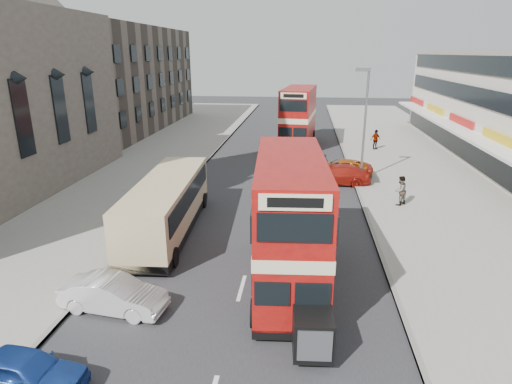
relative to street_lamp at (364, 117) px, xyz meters
The scene contains 18 objects.
ground 19.73m from the street_lamp, 109.92° to the right, with size 160.00×160.00×0.00m, color #28282B.
road_surface 8.33m from the street_lamp, 162.95° to the left, with size 12.00×90.00×0.01m, color #28282B.
pavement_right 7.50m from the street_lamp, 20.06° to the left, with size 12.00×90.00×0.15m, color gray.
pavement_left 19.22m from the street_lamp, behind, with size 12.00×90.00×0.15m, color gray.
kerb_left 13.62m from the street_lamp, behind, with size 0.20×90.00×0.16m, color gray.
kerb_right 5.13m from the street_lamp, 101.90° to the left, with size 0.20×90.00×0.16m, color gray.
brick_terrace 34.86m from the street_lamp, 144.96° to the left, with size 14.00×28.00×12.00m, color #66594C.
street_lamp is the anchor object (origin of this frame).
bus_main 16.20m from the street_lamp, 106.84° to the right, with size 3.17×9.46×5.18m.
bus_second 13.46m from the street_lamp, 111.28° to the left, with size 3.66×10.38×5.60m.
coach 15.87m from the street_lamp, 136.27° to the right, with size 3.16×10.23×2.68m.
car_left_near 25.42m from the street_lamp, 118.08° to the right, with size 1.43×3.57×1.22m, color navy.
car_left_front 21.54m from the street_lamp, 121.31° to the right, with size 1.37×3.94×1.30m, color silver.
car_right_a 4.53m from the street_lamp, 153.52° to the right, with size 1.99×4.89×1.42m, color #A11A10.
car_right_b 4.46m from the street_lamp, 143.90° to the left, with size 2.21×4.79×1.33m, color #C86314.
pedestrian_near 6.80m from the street_lamp, 71.81° to the right, with size 0.69×0.47×1.86m, color gray.
pedestrian_far 11.66m from the street_lamp, 75.99° to the left, with size 1.11×0.46×1.89m, color gray.
cyclist 4.91m from the street_lamp, behind, with size 0.84×1.88×1.96m.
Camera 1 is at (2.32, -13.14, 9.16)m, focal length 29.96 mm.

